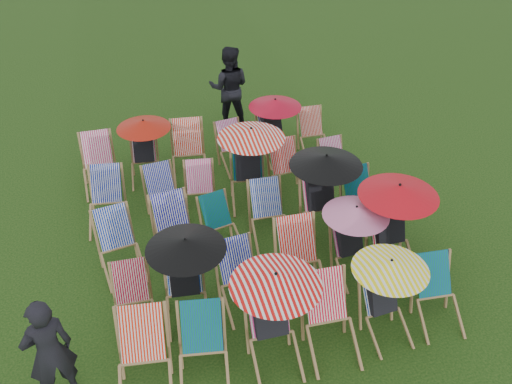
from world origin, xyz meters
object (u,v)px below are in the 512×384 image
object	(u,v)px
person_left	(49,351)
person_rear	(229,88)
deckchair_5	(439,296)
deckchair_29	(314,134)
deckchair_0	(143,362)

from	to	relation	value
person_left	person_rear	xyz separation A→B (m)	(3.77, 5.87, 0.11)
deckchair_5	deckchair_29	world-z (taller)	deckchair_5
deckchair_29	person_rear	world-z (taller)	person_rear
deckchair_0	deckchair_29	bearing A→B (deg)	57.75
deckchair_5	deckchair_29	distance (m)	4.64
deckchair_29	deckchair_0	bearing A→B (deg)	-128.31
person_rear	deckchair_0	bearing A→B (deg)	86.08
deckchair_0	person_rear	xyz separation A→B (m)	(2.77, 6.13, 0.39)
deckchair_5	person_left	world-z (taller)	person_left
deckchair_0	person_left	xyz separation A→B (m)	(-1.00, 0.26, 0.28)
deckchair_0	deckchair_5	size ratio (longest dim) A/B	1.14
deckchair_5	person_rear	xyz separation A→B (m)	(-1.18, 6.22, 0.44)
deckchair_5	deckchair_29	size ratio (longest dim) A/B	1.06
deckchair_0	person_rear	bearing A→B (deg)	75.16
person_rear	deckchair_5	bearing A→B (deg)	121.19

